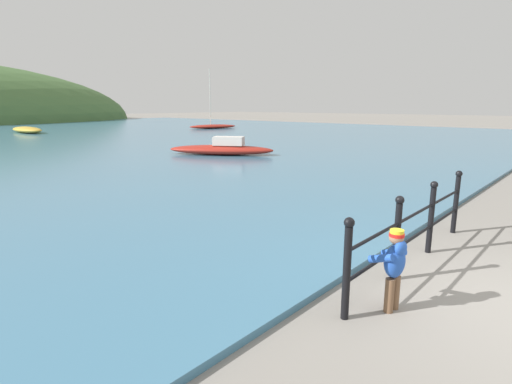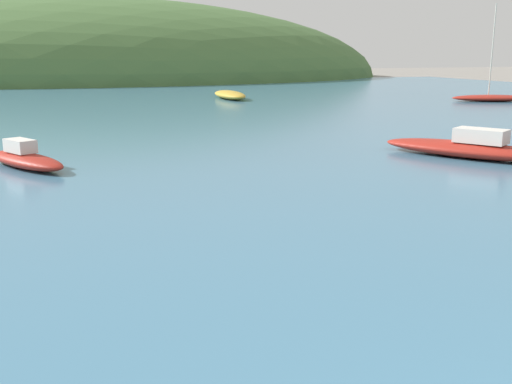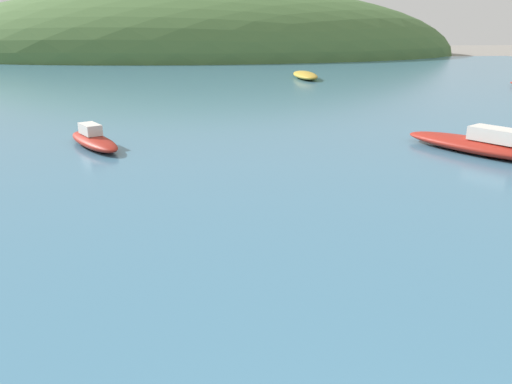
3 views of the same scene
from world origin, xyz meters
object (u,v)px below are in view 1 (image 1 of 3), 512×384
at_px(child_in_coat, 394,263).
at_px(boat_green_fishing, 213,126).
at_px(boat_blue_hull, 222,149).
at_px(boat_nearest_quay, 27,130).

xyz_separation_m(child_in_coat, boat_green_fishing, (23.04, 28.07, -0.28)).
xyz_separation_m(child_in_coat, boat_blue_hull, (8.74, 11.96, -0.23)).
xyz_separation_m(boat_nearest_quay, boat_blue_hull, (0.35, -23.23, 0.02)).
distance_m(boat_green_fishing, boat_blue_hull, 21.54).
xyz_separation_m(child_in_coat, boat_nearest_quay, (8.40, 35.19, -0.25)).
height_order(child_in_coat, boat_blue_hull, child_in_coat).
height_order(boat_nearest_quay, boat_green_fishing, boat_green_fishing).
bearing_deg(boat_blue_hull, boat_green_fishing, 48.42).
distance_m(child_in_coat, boat_nearest_quay, 36.18).
relative_size(child_in_coat, boat_green_fishing, 0.17).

